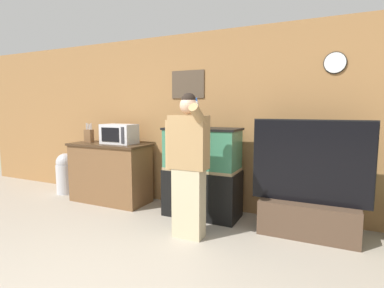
% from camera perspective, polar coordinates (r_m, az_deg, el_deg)
% --- Properties ---
extents(wall_back_paneled, '(10.00, 0.08, 2.60)m').
position_cam_1_polar(wall_back_paneled, '(4.46, 3.61, 4.31)').
color(wall_back_paneled, olive).
rests_on(wall_back_paneled, ground_plane).
extents(counter_island, '(1.29, 0.60, 0.94)m').
position_cam_1_polar(counter_island, '(5.00, -15.29, -5.26)').
color(counter_island, brown).
rests_on(counter_island, ground_plane).
extents(microwave, '(0.54, 0.33, 0.31)m').
position_cam_1_polar(microwave, '(4.83, -13.70, 1.87)').
color(microwave, silver).
rests_on(microwave, counter_island).
extents(knife_block, '(0.14, 0.09, 0.31)m').
position_cam_1_polar(knife_block, '(5.21, -19.03, 1.58)').
color(knife_block, brown).
rests_on(knife_block, counter_island).
extents(aquarium_on_stand, '(1.03, 0.49, 1.23)m').
position_cam_1_polar(aquarium_on_stand, '(4.15, 1.94, -5.44)').
color(aquarium_on_stand, black).
rests_on(aquarium_on_stand, ground_plane).
extents(tv_on_stand, '(1.32, 0.40, 1.37)m').
position_cam_1_polar(tv_on_stand, '(3.79, 21.26, -10.47)').
color(tv_on_stand, '#4C3828').
rests_on(tv_on_stand, ground_plane).
extents(person_standing, '(0.52, 0.40, 1.67)m').
position_cam_1_polar(person_standing, '(3.42, -0.78, -3.74)').
color(person_standing, '#BCAD89').
rests_on(person_standing, ground_plane).
extents(trash_bin, '(0.34, 0.34, 0.71)m').
position_cam_1_polar(trash_bin, '(5.77, -22.86, -5.09)').
color(trash_bin, '#B7B7BC').
rests_on(trash_bin, ground_plane).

